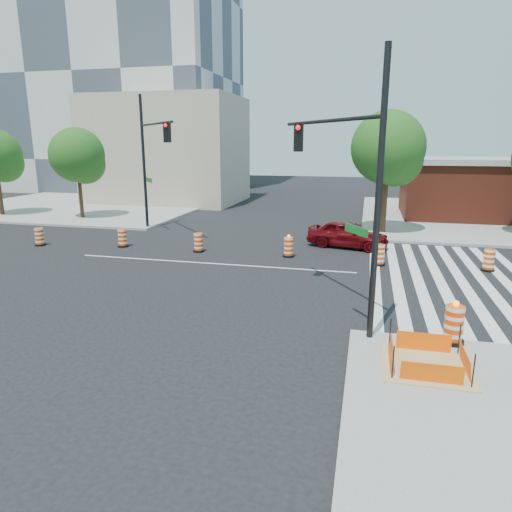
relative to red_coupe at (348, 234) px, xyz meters
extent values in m
plane|color=black|center=(-6.32, -5.19, -0.76)|extent=(120.00, 120.00, 0.00)
cube|color=gray|center=(11.68, 12.81, -0.69)|extent=(22.00, 22.00, 0.15)
cube|color=gray|center=(-24.32, 12.81, -0.69)|extent=(22.00, 22.00, 0.15)
cube|color=silver|center=(1.48, -5.19, -0.75)|extent=(0.45, 13.50, 0.01)
cube|color=silver|center=(2.38, -5.19, -0.75)|extent=(0.45, 13.50, 0.01)
cube|color=silver|center=(3.28, -5.19, -0.75)|extent=(0.45, 13.50, 0.01)
cube|color=silver|center=(4.18, -5.19, -0.75)|extent=(0.45, 13.50, 0.01)
cube|color=silver|center=(5.08, -5.19, -0.75)|extent=(0.45, 13.50, 0.01)
cube|color=silver|center=(5.98, -5.19, -0.75)|extent=(0.45, 13.50, 0.01)
cube|color=silver|center=(6.88, -5.19, -0.75)|extent=(0.45, 13.50, 0.01)
cube|color=silver|center=(-6.32, -5.19, -0.76)|extent=(14.00, 0.12, 0.01)
cube|color=tan|center=(2.68, -14.19, -0.59)|extent=(2.20, 2.20, 0.05)
cube|color=#FF5705|center=(2.68, -15.09, -0.34)|extent=(1.44, 0.02, 0.55)
cube|color=#FF5705|center=(2.68, -13.29, -0.34)|extent=(1.44, 0.02, 0.55)
cube|color=#FF5705|center=(1.78, -14.19, -0.34)|extent=(0.02, 1.44, 0.55)
cube|color=#FF5705|center=(3.58, -14.19, -0.34)|extent=(0.02, 1.44, 0.55)
cylinder|color=black|center=(1.78, -15.09, -0.16)|extent=(0.04, 0.04, 0.90)
cylinder|color=black|center=(3.58, -15.09, -0.16)|extent=(0.04, 0.04, 0.90)
cylinder|color=black|center=(1.78, -13.29, -0.16)|extent=(0.04, 0.04, 0.90)
cylinder|color=black|center=(3.58, -13.29, -0.16)|extent=(0.04, 0.04, 0.90)
cube|color=tan|center=(-18.32, 16.81, 4.24)|extent=(14.00, 10.00, 10.00)
imported|color=#5A070C|center=(0.00, 0.00, 0.00)|extent=(4.76, 2.79, 1.52)
cylinder|color=black|center=(1.24, -12.60, 3.45)|extent=(0.18, 0.18, 8.13)
cylinder|color=black|center=(-0.47, -10.07, 5.69)|extent=(3.52, 5.12, 0.12)
cube|color=black|center=(-1.66, -8.30, 5.18)|extent=(0.33, 0.28, 1.02)
sphere|color=#FF0C0C|center=(-1.66, -8.48, 5.54)|extent=(0.18, 0.18, 0.18)
cube|color=#0C591E|center=(0.67, -11.76, 2.44)|extent=(0.72, 1.03, 0.25)
cylinder|color=black|center=(-13.63, 2.58, 3.70)|extent=(0.19, 0.19, 8.62)
cylinder|color=black|center=(-11.49, 0.15, 6.07)|extent=(4.38, 4.94, 0.13)
cube|color=black|center=(-9.99, -1.54, 5.53)|extent=(0.34, 0.30, 1.08)
sphere|color=#FF0C0C|center=(-9.99, -1.72, 5.91)|extent=(0.19, 0.19, 0.19)
cube|color=#0C591E|center=(-12.91, 1.77, 2.62)|extent=(0.89, 1.00, 0.27)
cylinder|color=black|center=(3.56, -12.49, -0.56)|extent=(0.66, 0.66, 0.11)
cylinder|color=#EF4205|center=(3.56, -12.49, -0.01)|extent=(0.53, 0.53, 1.04)
sphere|color=#FF990C|center=(3.56, -12.49, 0.60)|extent=(0.18, 0.18, 0.18)
sphere|color=#204F16|center=(-26.95, 5.08, 3.39)|extent=(2.94, 2.94, 2.94)
cylinder|color=#382314|center=(-20.30, 4.98, 1.39)|extent=(0.29, 0.29, 4.31)
sphere|color=#204F16|center=(-20.30, 4.98, 4.09)|extent=(4.04, 4.04, 4.04)
sphere|color=#204F16|center=(-19.85, 5.25, 3.41)|extent=(2.96, 2.96, 2.96)
sphere|color=#204F16|center=(-20.66, 4.80, 3.68)|extent=(2.69, 2.69, 2.69)
cylinder|color=#382314|center=(2.01, 4.46, 1.67)|extent=(0.35, 0.35, 4.85)
sphere|color=#204F16|center=(2.01, 4.46, 4.70)|extent=(4.55, 4.55, 4.55)
sphere|color=#204F16|center=(2.56, 4.78, 3.94)|extent=(3.34, 3.34, 3.34)
sphere|color=#204F16|center=(1.58, 4.24, 4.25)|extent=(3.03, 3.03, 3.03)
cylinder|color=black|center=(-17.19, -3.73, -0.71)|extent=(0.60, 0.60, 0.10)
cylinder|color=#EF4205|center=(-17.19, -3.73, -0.21)|extent=(0.48, 0.48, 0.95)
cylinder|color=black|center=(-12.40, -2.90, -0.71)|extent=(0.60, 0.60, 0.10)
cylinder|color=#EF4205|center=(-12.40, -2.90, -0.21)|extent=(0.48, 0.48, 0.95)
cylinder|color=black|center=(-7.79, -3.02, -0.71)|extent=(0.60, 0.60, 0.10)
cylinder|color=#EF4205|center=(-7.79, -3.02, -0.21)|extent=(0.48, 0.48, 0.95)
cylinder|color=black|center=(-2.86, -2.96, -0.71)|extent=(0.60, 0.60, 0.10)
cylinder|color=#EF4205|center=(-2.86, -2.96, -0.21)|extent=(0.48, 0.48, 0.95)
sphere|color=#FF990C|center=(-2.86, -2.96, 0.34)|extent=(0.16, 0.16, 0.16)
cylinder|color=black|center=(1.67, -3.56, -0.71)|extent=(0.60, 0.60, 0.10)
cylinder|color=#EF4205|center=(1.67, -3.56, -0.21)|extent=(0.48, 0.48, 0.95)
cylinder|color=black|center=(6.55, -3.41, -0.71)|extent=(0.60, 0.60, 0.10)
cylinder|color=#EF4205|center=(6.55, -3.41, -0.21)|extent=(0.48, 0.48, 0.95)
camera|label=1|loc=(0.95, -25.64, 5.02)|focal=32.00mm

